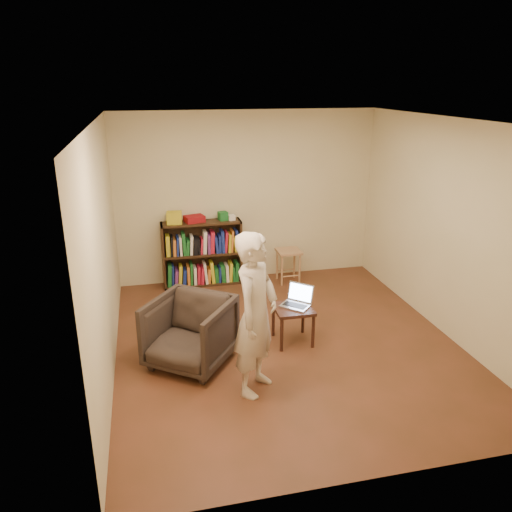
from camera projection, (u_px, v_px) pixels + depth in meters
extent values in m
plane|color=#4B2C18|center=(286.00, 343.00, 6.02)|extent=(4.50, 4.50, 0.00)
plane|color=silver|center=(291.00, 121.00, 5.16)|extent=(4.50, 4.50, 0.00)
plane|color=beige|center=(247.00, 197.00, 7.66)|extent=(4.00, 0.00, 4.00)
plane|color=beige|center=(104.00, 253.00, 5.17)|extent=(0.00, 4.50, 4.50)
plane|color=beige|center=(448.00, 229.00, 6.01)|extent=(0.00, 4.50, 4.50)
cube|color=black|center=(163.00, 256.00, 7.49)|extent=(0.03, 0.30, 1.00)
cube|color=black|center=(240.00, 251.00, 7.73)|extent=(0.03, 0.30, 1.00)
cube|color=black|center=(201.00, 251.00, 7.74)|extent=(1.20, 0.02, 1.00)
cube|color=black|center=(203.00, 283.00, 7.77)|extent=(1.20, 0.30, 0.03)
cube|color=black|center=(202.00, 253.00, 7.61)|extent=(1.14, 0.30, 0.03)
cube|color=black|center=(201.00, 223.00, 7.45)|extent=(1.20, 0.30, 0.03)
cube|color=gold|center=(174.00, 218.00, 7.32)|extent=(0.23, 0.18, 0.18)
cube|color=maroon|center=(194.00, 219.00, 7.43)|extent=(0.33, 0.27, 0.09)
cube|color=#1B6628|center=(223.00, 216.00, 7.52)|extent=(0.15, 0.15, 0.13)
cube|color=white|center=(231.00, 218.00, 7.53)|extent=(0.11, 0.11, 0.08)
cube|color=#AD7B54|center=(289.00, 251.00, 7.70)|extent=(0.36, 0.36, 0.04)
cylinder|color=#AD7B54|center=(282.00, 271.00, 7.63)|extent=(0.03, 0.03, 0.48)
cylinder|color=#AD7B54|center=(300.00, 269.00, 7.69)|extent=(0.03, 0.03, 0.48)
cylinder|color=#AD7B54|center=(277.00, 265.00, 7.89)|extent=(0.03, 0.03, 0.48)
cylinder|color=#AD7B54|center=(294.00, 263.00, 7.95)|extent=(0.03, 0.03, 0.48)
imported|color=#312821|center=(190.00, 332.00, 5.47)|extent=(1.16, 1.16, 0.77)
cube|color=black|center=(293.00, 309.00, 5.92)|extent=(0.44, 0.44, 0.04)
cylinder|color=black|center=(282.00, 335.00, 5.78)|extent=(0.04, 0.04, 0.41)
cylinder|color=black|center=(313.00, 332.00, 5.86)|extent=(0.04, 0.04, 0.41)
cylinder|color=black|center=(273.00, 320.00, 6.13)|extent=(0.04, 0.04, 0.41)
cylinder|color=black|center=(303.00, 317.00, 6.21)|extent=(0.04, 0.04, 0.41)
cube|color=#B7B7BC|center=(295.00, 306.00, 5.93)|extent=(0.40, 0.39, 0.02)
cube|color=black|center=(295.00, 305.00, 5.93)|extent=(0.29, 0.28, 0.00)
cube|color=#B7B7BC|center=(301.00, 292.00, 6.01)|extent=(0.29, 0.28, 0.22)
cube|color=#B6CEFF|center=(301.00, 292.00, 6.01)|extent=(0.25, 0.24, 0.18)
imported|color=beige|center=(256.00, 314.00, 4.86)|extent=(0.69, 0.73, 1.68)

